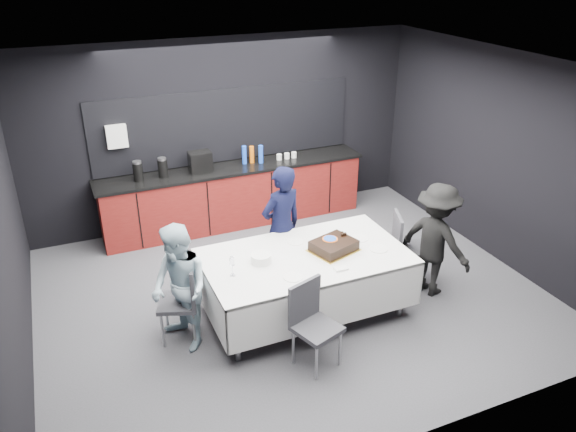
# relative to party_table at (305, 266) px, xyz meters

# --- Properties ---
(ground) EXTENTS (6.00, 6.00, 0.00)m
(ground) POSITION_rel_party_table_xyz_m (0.00, 0.40, -0.64)
(ground) COLOR #45454A
(ground) RESTS_ON ground
(room_shell) EXTENTS (6.04, 5.04, 2.82)m
(room_shell) POSITION_rel_party_table_xyz_m (0.00, 0.40, 1.22)
(room_shell) COLOR white
(room_shell) RESTS_ON ground
(kitchenette) EXTENTS (4.10, 0.64, 2.05)m
(kitchenette) POSITION_rel_party_table_xyz_m (-0.02, 2.62, -0.10)
(kitchenette) COLOR #5D100E
(kitchenette) RESTS_ON ground
(party_table) EXTENTS (2.32, 1.32, 0.78)m
(party_table) POSITION_rel_party_table_xyz_m (0.00, 0.00, 0.00)
(party_table) COLOR #99999E
(party_table) RESTS_ON ground
(cake_assembly) EXTENTS (0.60, 0.54, 0.16)m
(cake_assembly) POSITION_rel_party_table_xyz_m (0.34, -0.03, 0.20)
(cake_assembly) COLOR gold
(cake_assembly) RESTS_ON party_table
(plate_stack) EXTENTS (0.23, 0.23, 0.10)m
(plate_stack) POSITION_rel_party_table_xyz_m (-0.52, 0.05, 0.19)
(plate_stack) COLOR white
(plate_stack) RESTS_ON party_table
(loose_plate_near) EXTENTS (0.21, 0.21, 0.01)m
(loose_plate_near) POSITION_rel_party_table_xyz_m (-0.32, -0.38, 0.14)
(loose_plate_near) COLOR white
(loose_plate_near) RESTS_ON party_table
(loose_plate_right_a) EXTENTS (0.22, 0.22, 0.01)m
(loose_plate_right_a) POSITION_rel_party_table_xyz_m (0.76, 0.11, 0.14)
(loose_plate_right_a) COLOR white
(loose_plate_right_a) RESTS_ON party_table
(loose_plate_right_b) EXTENTS (0.22, 0.22, 0.01)m
(loose_plate_right_b) POSITION_rel_party_table_xyz_m (0.84, -0.20, 0.14)
(loose_plate_right_b) COLOR white
(loose_plate_right_b) RESTS_ON party_table
(loose_plate_far) EXTENTS (0.20, 0.20, 0.01)m
(loose_plate_far) POSITION_rel_party_table_xyz_m (0.02, 0.33, 0.14)
(loose_plate_far) COLOR white
(loose_plate_far) RESTS_ON party_table
(fork_pile) EXTENTS (0.15, 0.10, 0.02)m
(fork_pile) POSITION_rel_party_table_xyz_m (0.22, -0.44, 0.15)
(fork_pile) COLOR white
(fork_pile) RESTS_ON party_table
(champagne_flute) EXTENTS (0.06, 0.06, 0.22)m
(champagne_flute) POSITION_rel_party_table_xyz_m (-0.89, -0.08, 0.30)
(champagne_flute) COLOR white
(champagne_flute) RESTS_ON party_table
(chair_left) EXTENTS (0.54, 0.54, 0.92)m
(chair_left) POSITION_rel_party_table_xyz_m (-1.39, 0.10, -0.11)
(chair_left) COLOR #323238
(chair_left) RESTS_ON ground
(chair_right) EXTENTS (0.54, 0.54, 0.92)m
(chair_right) POSITION_rel_party_table_xyz_m (1.48, 0.17, -0.11)
(chair_right) COLOR #323238
(chair_right) RESTS_ON ground
(chair_near) EXTENTS (0.53, 0.53, 0.92)m
(chair_near) POSITION_rel_party_table_xyz_m (-0.30, -0.81, -0.11)
(chair_near) COLOR #323238
(chair_near) RESTS_ON ground
(person_center) EXTENTS (0.66, 0.52, 1.60)m
(person_center) POSITION_rel_party_table_xyz_m (0.01, 0.72, 0.16)
(person_center) COLOR black
(person_center) RESTS_ON ground
(person_left) EXTENTS (0.73, 0.83, 1.43)m
(person_left) POSITION_rel_party_table_xyz_m (-1.45, -0.01, 0.07)
(person_left) COLOR #A3BFCD
(person_left) RESTS_ON ground
(person_right) EXTENTS (0.83, 1.07, 1.45)m
(person_right) POSITION_rel_party_table_xyz_m (1.65, -0.20, 0.08)
(person_right) COLOR black
(person_right) RESTS_ON ground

